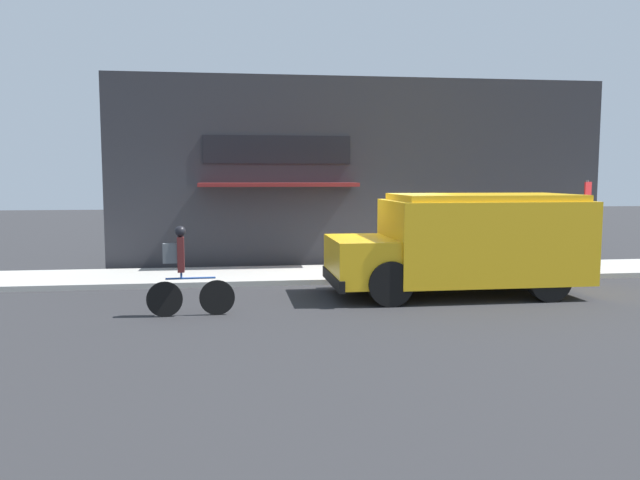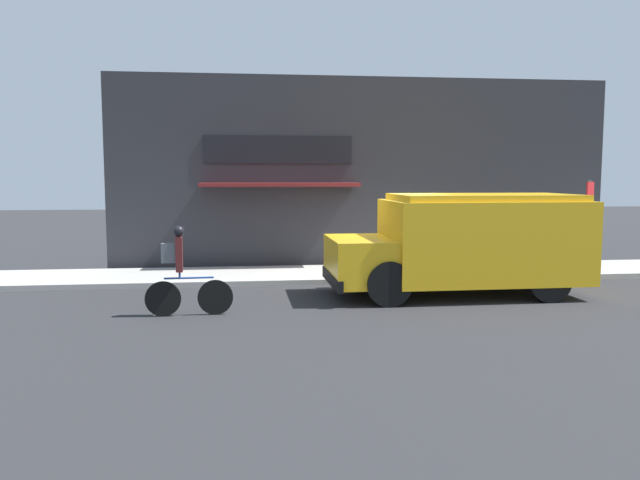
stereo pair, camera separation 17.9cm
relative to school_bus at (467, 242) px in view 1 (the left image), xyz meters
name	(u,v)px [view 1 (the left image)]	position (x,y,z in m)	size (l,w,h in m)	color
ground_plane	(385,284)	(-1.43, 1.57, -1.16)	(70.00, 70.00, 0.00)	#2B2B2D
sidewalk	(374,273)	(-1.43, 2.80, -1.09)	(28.00, 2.46, 0.13)	#ADAAA3
storefront	(359,173)	(-1.52, 4.38, 1.50)	(14.10, 1.12, 5.32)	#2D2D33
school_bus	(467,242)	(0.00, 0.00, 0.00)	(5.47, 2.75, 2.19)	yellow
cyclist	(184,273)	(-5.92, -1.36, -0.35)	(1.61, 0.21, 1.68)	black
stop_sign_post	(587,210)	(4.13, 2.33, 0.55)	(0.45, 0.45, 2.35)	slate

